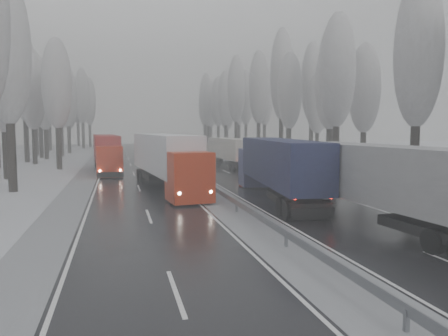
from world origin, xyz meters
name	(u,v)px	position (x,y,z in m)	size (l,w,h in m)	color
ground	(330,279)	(0.00, 0.00, 0.00)	(260.00, 260.00, 0.00)	silver
carriageway_right	(239,177)	(5.25, 30.00, 0.01)	(7.50, 200.00, 0.03)	black
carriageway_left	(136,180)	(-5.25, 30.00, 0.01)	(7.50, 200.00, 0.03)	black
median_slush	(189,179)	(0.00, 30.00, 0.02)	(3.00, 200.00, 0.04)	#93959A
shoulder_right	(284,176)	(10.20, 30.00, 0.02)	(2.40, 200.00, 0.04)	#93959A
shoulder_left	(83,182)	(-10.20, 30.00, 0.02)	(2.40, 200.00, 0.04)	#93959A
median_guardrail	(189,173)	(0.00, 29.99, 0.60)	(0.12, 200.00, 0.76)	slate
tree_16	(418,53)	(15.04, 15.67, 10.67)	(3.60, 3.60, 16.53)	black
tree_18	(337,71)	(14.51, 27.03, 10.70)	(3.60, 3.60, 16.58)	black
tree_19	(365,89)	(20.02, 31.03, 9.42)	(3.60, 3.60, 14.57)	black
tree_20	(330,85)	(17.90, 35.17, 10.14)	(3.60, 3.60, 15.71)	black
tree_21	(331,74)	(20.12, 39.17, 12.00)	(3.60, 3.60, 18.62)	black
tree_22	(290,91)	(17.02, 45.60, 10.24)	(3.60, 3.60, 15.86)	black
tree_23	(318,104)	(23.31, 49.60, 8.77)	(3.60, 3.60, 13.55)	black
tree_24	(282,75)	(17.90, 51.02, 13.19)	(3.60, 3.60, 20.49)	black
tree_25	(312,83)	(24.81, 55.02, 12.52)	(3.60, 3.60, 19.44)	black
tree_26	(259,88)	(17.56, 61.27, 12.10)	(3.60, 3.60, 18.78)	black
tree_27	(288,95)	(24.72, 65.27, 11.36)	(3.60, 3.60, 17.62)	black
tree_28	(236,90)	(16.34, 71.95, 12.64)	(3.60, 3.60, 19.62)	black
tree_29	(265,97)	(23.71, 75.95, 11.67)	(3.60, 3.60, 18.11)	black
tree_30	(226,99)	(16.56, 81.70, 11.52)	(3.60, 3.60, 17.86)	black
tree_31	(246,98)	(22.48, 85.70, 11.97)	(3.60, 3.60, 18.58)	black
tree_32	(218,102)	(16.63, 89.21, 11.18)	(3.60, 3.60, 17.33)	black
tree_33	(227,111)	(19.77, 93.21, 9.26)	(3.60, 3.60, 14.33)	black
tree_34	(209,103)	(15.73, 96.32, 11.37)	(3.60, 3.60, 17.63)	black
tree_35	(239,103)	(24.94, 100.32, 11.77)	(3.60, 3.60, 18.25)	black
tree_36	(206,99)	(17.04, 106.16, 13.02)	(3.60, 3.60, 20.23)	black
tree_37	(227,109)	(24.02, 110.16, 10.56)	(3.60, 3.60, 16.37)	black
tree_38	(205,106)	(18.73, 116.73, 11.59)	(3.60, 3.60, 17.97)	black
tree_39	(211,110)	(21.55, 120.73, 10.45)	(3.60, 3.60, 16.19)	black
tree_58	(7,50)	(-15.13, 24.57, 11.10)	(3.60, 3.60, 17.21)	black
tree_60	(3,82)	(-17.75, 34.20, 9.59)	(3.60, 3.60, 14.84)	black
tree_62	(57,84)	(-13.94, 43.73, 10.36)	(3.60, 3.60, 16.04)	black
tree_64	(32,93)	(-18.26, 52.71, 9.96)	(3.60, 3.60, 15.42)	black
tree_65	(24,77)	(-20.05, 56.71, 12.55)	(3.60, 3.60, 19.48)	black
tree_66	(45,98)	(-18.16, 62.35, 9.84)	(3.60, 3.60, 15.23)	black
tree_67	(39,92)	(-19.54, 66.35, 11.03)	(3.60, 3.60, 17.09)	black
tree_68	(60,96)	(-16.58, 69.11, 10.75)	(3.60, 3.60, 16.65)	black
tree_69	(34,87)	(-21.42, 73.11, 12.46)	(3.60, 3.60, 19.35)	black
tree_70	(68,98)	(-16.33, 79.19, 11.03)	(3.60, 3.60, 17.09)	black
tree_71	(45,91)	(-21.09, 83.19, 12.63)	(3.60, 3.60, 19.61)	black
tree_72	(60,106)	(-18.93, 88.54, 9.76)	(3.60, 3.60, 15.11)	black
tree_73	(49,101)	(-21.82, 92.54, 11.11)	(3.60, 3.60, 17.22)	black
tree_74	(82,97)	(-15.07, 99.33, 12.67)	(3.60, 3.60, 19.68)	black
tree_75	(45,100)	(-24.20, 103.33, 11.99)	(3.60, 3.60, 18.60)	black
tree_76	(89,102)	(-14.05, 108.72, 11.95)	(3.60, 3.60, 18.55)	black
tree_77	(69,112)	(-19.66, 112.72, 9.26)	(3.60, 3.60, 14.32)	black
tree_78	(77,101)	(-17.56, 115.31, 12.59)	(3.60, 3.60, 19.55)	black
tree_79	(69,107)	(-20.33, 119.31, 11.01)	(3.60, 3.60, 17.07)	black
truck_grey_tarp	(373,179)	(6.00, 7.00, 2.47)	(4.00, 16.60, 4.22)	#46454A
truck_blue_box	(276,165)	(3.94, 15.81, 2.51)	(4.27, 16.91, 4.30)	navy
truck_cream_box	(226,150)	(7.01, 42.60, 2.17)	(3.25, 14.63, 3.73)	#B4ADA0
box_truck_distant	(164,144)	(3.98, 92.02, 1.26)	(2.41, 6.73, 2.47)	silver
truck_red_white	(167,158)	(-3.01, 22.49, 2.66)	(4.73, 17.89, 4.55)	#AD2309
truck_red_red	(106,151)	(-8.21, 39.46, 2.46)	(3.65, 16.57, 4.22)	red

